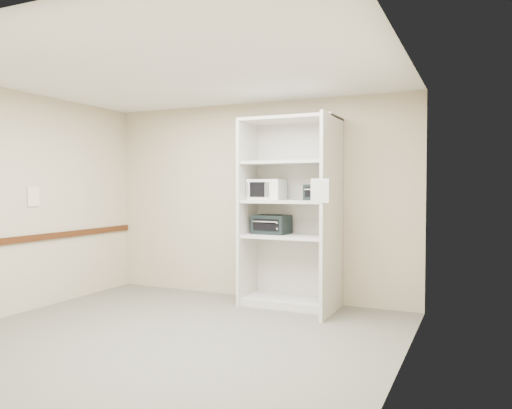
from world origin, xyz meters
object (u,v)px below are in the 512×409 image
at_px(microwave, 267,189).
at_px(toaster_oven_upper, 319,192).
at_px(shelving_unit, 294,219).
at_px(toaster_oven_lower, 272,224).

height_order(microwave, toaster_oven_upper, microwave).
xyz_separation_m(microwave, toaster_oven_upper, (0.74, -0.05, -0.04)).
bearing_deg(toaster_oven_upper, microwave, -179.98).
distance_m(shelving_unit, microwave, 0.54).
xyz_separation_m(microwave, toaster_oven_lower, (0.07, -0.00, -0.46)).
relative_size(shelving_unit, microwave, 5.41).
distance_m(shelving_unit, toaster_oven_lower, 0.33).
height_order(shelving_unit, microwave, shelving_unit).
bearing_deg(shelving_unit, toaster_oven_upper, -0.45).
xyz_separation_m(shelving_unit, toaster_oven_upper, (0.34, -0.00, 0.34)).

